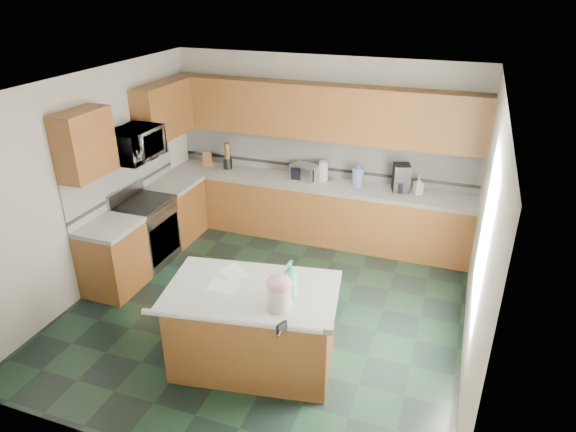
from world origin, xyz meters
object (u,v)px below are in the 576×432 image
at_px(soap_bottle_island, 290,278).
at_px(coffee_maker, 401,178).
at_px(island_base, 254,329).
at_px(island_top, 252,292).
at_px(knife_block, 207,159).
at_px(treat_jar, 280,297).
at_px(toaster_oven, 305,172).

relative_size(soap_bottle_island, coffee_maker, 0.95).
distance_m(island_base, island_top, 0.46).
distance_m(knife_block, coffee_maker, 3.05).
bearing_deg(soap_bottle_island, coffee_maker, 86.40).
relative_size(island_top, coffee_maker, 4.33).
relative_size(island_top, soap_bottle_island, 4.57).
bearing_deg(island_top, knife_block, 114.98).
bearing_deg(coffee_maker, treat_jar, -117.24).
xyz_separation_m(island_base, toaster_oven, (-0.43, 3.00, 0.60)).
height_order(soap_bottle_island, knife_block, soap_bottle_island).
relative_size(treat_jar, coffee_maker, 0.60).
xyz_separation_m(island_top, toaster_oven, (-0.43, 3.00, 0.14)).
bearing_deg(treat_jar, knife_block, 137.16).
bearing_deg(toaster_oven, island_top, -63.27).
bearing_deg(knife_block, toaster_oven, -19.09).
bearing_deg(knife_block, treat_jar, -71.99).
xyz_separation_m(knife_block, coffee_maker, (3.04, 0.03, 0.07)).
xyz_separation_m(island_base, coffee_maker, (0.99, 3.03, 0.68)).
bearing_deg(treat_jar, island_top, 161.42).
bearing_deg(toaster_oven, treat_jar, -57.51).
distance_m(island_base, knife_block, 3.69).
xyz_separation_m(soap_bottle_island, knife_block, (-2.44, 2.96, -0.06)).
bearing_deg(knife_block, island_base, -74.66).
height_order(island_top, toaster_oven, toaster_oven).
bearing_deg(island_top, island_base, -72.90).
bearing_deg(island_top, soap_bottle_island, -4.27).
relative_size(island_top, toaster_oven, 4.27).
xyz_separation_m(toaster_oven, coffee_maker, (1.42, 0.03, 0.08)).
height_order(island_top, knife_block, knife_block).
height_order(island_top, treat_jar, treat_jar).
bearing_deg(coffee_maker, toaster_oven, 164.98).
relative_size(treat_jar, knife_block, 0.96).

